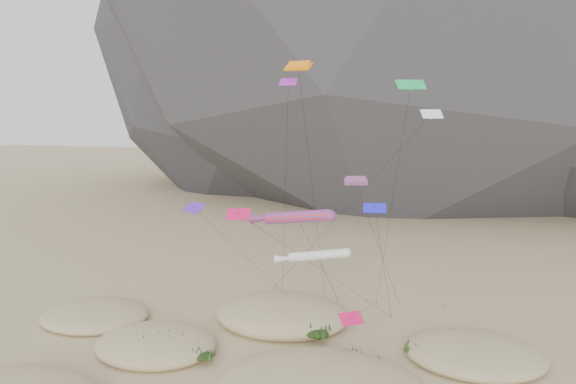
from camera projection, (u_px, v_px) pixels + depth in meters
The scene contains 8 objects.
dunes at pixel (266, 379), 46.18m from camera, with size 54.34×38.40×3.77m.
dune_grass at pixel (260, 373), 47.05m from camera, with size 40.89×28.41×1.46m.
kite_stakes at pixel (341, 304), 65.49m from camera, with size 21.15×6.43×0.30m.
rainbow_tube_kite at pixel (294, 217), 54.32m from camera, with size 8.60×12.01×13.30m.
white_tube_kite at pixel (314, 256), 51.69m from camera, with size 6.95×16.43×10.03m.
orange_parafoil at pixel (299, 70), 49.87m from camera, with size 2.62×15.93×26.97m.
multi_parafoil at pixel (357, 183), 49.48m from camera, with size 4.11×16.08×16.88m.
delta_kites at pixel (324, 177), 50.67m from camera, with size 24.68×22.52×25.50m.
Camera 1 is at (12.43, -38.15, 22.84)m, focal length 35.00 mm.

